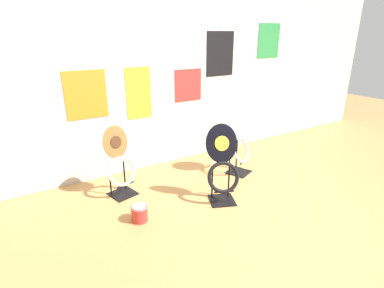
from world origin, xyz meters
TOP-DOWN VIEW (x-y plane):
  - ground_plane at (0.00, 0.00)m, footprint 14.00×14.00m
  - wall_back at (0.00, 2.07)m, footprint 8.00×0.07m
  - toilet_seat_display_white_plain at (0.32, 1.23)m, footprint 0.43×0.40m
  - toilet_seat_display_jazz_black at (-0.30, 0.75)m, footprint 0.44×0.41m
  - toilet_seat_display_woodgrain at (-1.22, 1.47)m, footprint 0.38×0.34m
  - paint_can at (-1.25, 0.85)m, footprint 0.17×0.17m

SIDE VIEW (x-z plane):
  - ground_plane at x=0.00m, z-range 0.00..0.00m
  - paint_can at x=-1.25m, z-range 0.00..0.17m
  - toilet_seat_display_woodgrain at x=-1.22m, z-range -0.04..0.79m
  - toilet_seat_display_jazz_black at x=-0.30m, z-range -0.02..0.86m
  - toilet_seat_display_white_plain at x=0.32m, z-range -0.01..0.87m
  - wall_back at x=0.00m, z-range 0.00..2.60m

